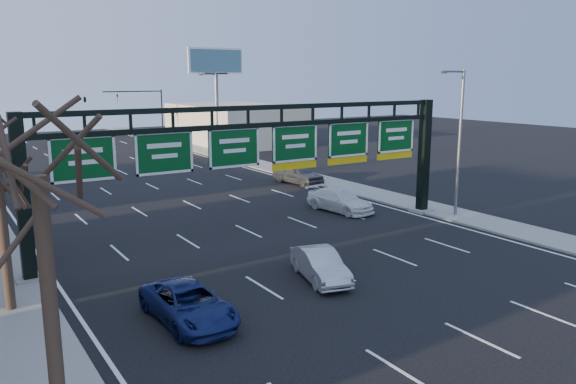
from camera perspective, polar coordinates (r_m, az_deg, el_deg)
ground at (r=24.11m, az=7.62°, el=-9.32°), size 160.00×160.00×0.00m
sidewalk_right at (r=46.94m, az=3.76°, el=1.11°), size 3.00×120.00×0.12m
lane_markings at (r=40.78m, az=-10.85°, el=-0.75°), size 21.60×120.00×0.01m
sign_gantry at (r=29.41m, az=-2.04°, el=3.89°), size 24.60×1.20×7.20m
building_right_distant at (r=75.76m, az=-5.43°, el=6.92°), size 12.00×20.00×5.00m
tree_near at (r=13.24m, az=-24.39°, el=5.92°), size 3.60×3.60×8.86m
streetlight_near at (r=35.83m, az=16.93°, el=5.50°), size 2.15×0.22×9.00m
streetlight_far at (r=63.30m, az=-7.37°, el=8.32°), size 2.15×0.22×9.00m
billboard_right at (r=68.80m, az=-7.34°, el=11.89°), size 7.00×0.50×12.00m
traffic_signal_mast at (r=74.96m, az=-17.16°, el=8.72°), size 10.16×0.54×7.00m
car_blue_suv at (r=20.63m, az=-10.07°, el=-11.12°), size 2.36×4.83×1.32m
car_silver_sedan at (r=24.28m, az=3.28°, el=-7.41°), size 2.35×4.26×1.33m
car_white_wagon at (r=36.64m, az=5.29°, el=-0.84°), size 2.70×5.16×1.43m
car_grey_far at (r=45.98m, az=1.03°, el=1.89°), size 2.57×5.07×1.66m
car_silver_distant at (r=52.05m, az=-21.57°, el=2.04°), size 1.46×4.13×1.36m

